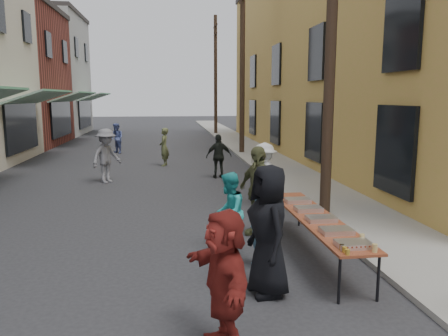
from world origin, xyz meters
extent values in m
plane|color=#28282B|center=(0.00, 0.00, 0.00)|extent=(120.00, 120.00, 0.00)
cube|color=gray|center=(5.00, 15.00, 0.05)|extent=(2.20, 60.00, 0.10)
cube|color=gray|center=(-10.00, 29.00, 4.50)|extent=(8.00, 8.00, 9.00)
cube|color=gold|center=(11.10, 14.00, 5.00)|extent=(10.00, 28.00, 10.00)
cylinder|color=#2D2116|center=(4.30, 3.00, 4.50)|extent=(0.26, 0.26, 9.00)
cylinder|color=#2D2116|center=(4.30, 15.00, 4.50)|extent=(0.26, 0.26, 9.00)
cylinder|color=#2D2116|center=(4.30, 27.00, 4.50)|extent=(0.26, 0.26, 9.00)
cube|color=maroon|center=(3.13, 0.36, 0.73)|extent=(0.70, 4.00, 0.04)
cylinder|color=black|center=(2.84, -1.52, 0.35)|extent=(0.04, 0.04, 0.71)
cylinder|color=black|center=(3.42, -1.52, 0.35)|extent=(0.04, 0.04, 0.71)
cylinder|color=black|center=(2.84, 2.24, 0.35)|extent=(0.04, 0.04, 0.71)
cylinder|color=black|center=(3.42, 2.24, 0.35)|extent=(0.04, 0.04, 0.71)
cube|color=maroon|center=(3.13, -1.29, 0.79)|extent=(0.50, 0.33, 0.08)
cube|color=#B2B2B7|center=(3.13, -0.64, 0.79)|extent=(0.50, 0.33, 0.08)
cube|color=tan|center=(3.13, 0.06, 0.79)|extent=(0.50, 0.33, 0.08)
cube|color=#B2B2B7|center=(3.13, 0.76, 0.79)|extent=(0.50, 0.33, 0.08)
cube|color=tan|center=(3.13, 1.46, 0.79)|extent=(0.50, 0.33, 0.08)
cylinder|color=#A57F26|center=(2.91, -1.59, 0.79)|extent=(0.07, 0.07, 0.08)
cylinder|color=#A57F26|center=(2.91, -1.49, 0.79)|extent=(0.07, 0.07, 0.08)
cylinder|color=#A57F26|center=(2.91, -1.39, 0.79)|extent=(0.07, 0.07, 0.08)
cylinder|color=tan|center=(3.33, -1.54, 0.81)|extent=(0.08, 0.08, 0.12)
imported|color=black|center=(1.92, -1.04, 0.97)|extent=(0.76, 1.04, 1.95)
imported|color=teal|center=(2.00, -0.02, 0.76)|extent=(0.42, 0.59, 1.52)
imported|color=#29ADAB|center=(1.60, 0.82, 0.76)|extent=(0.81, 0.90, 1.52)
imported|color=white|center=(3.01, 4.07, 0.86)|extent=(0.88, 1.23, 1.71)
imported|color=brown|center=(2.33, 1.69, 0.95)|extent=(0.94, 1.20, 1.91)
imported|color=maroon|center=(1.09, -2.38, 0.83)|extent=(0.84, 1.62, 1.67)
imported|color=slate|center=(-1.58, 8.03, 0.92)|extent=(1.29, 1.35, 1.84)
imported|color=black|center=(2.32, 8.38, 0.79)|extent=(0.96, 0.46, 1.58)
imported|color=#545B35|center=(0.35, 11.48, 0.81)|extent=(0.48, 0.65, 1.61)
imported|color=#5766A8|center=(-2.10, 15.99, 0.78)|extent=(0.94, 0.97, 1.57)
camera|label=1|loc=(0.47, -7.05, 2.90)|focal=35.00mm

